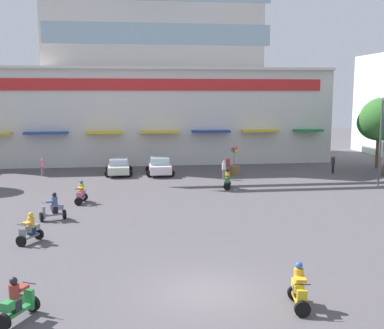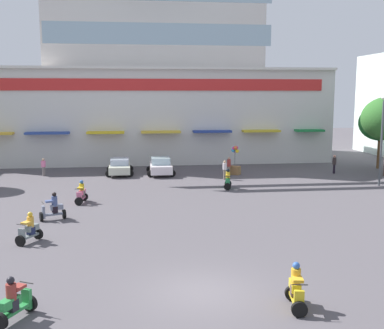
{
  "view_description": "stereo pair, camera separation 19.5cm",
  "coord_description": "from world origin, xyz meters",
  "views": [
    {
      "loc": [
        -2.53,
        -15.89,
        7.05
      ],
      "look_at": [
        1.26,
        13.19,
        2.63
      ],
      "focal_mm": 44.27,
      "sensor_mm": 36.0,
      "label": 1
    },
    {
      "loc": [
        -2.34,
        -15.91,
        7.05
      ],
      "look_at": [
        1.26,
        13.19,
        2.63
      ],
      "focal_mm": 44.27,
      "sensor_mm": 36.0,
      "label": 2
    }
  ],
  "objects": [
    {
      "name": "ground_plane",
      "position": [
        0.0,
        13.0,
        0.0
      ],
      "size": [
        128.0,
        128.0,
        0.0
      ],
      "primitive_type": "plane",
      "color": "#534E53"
    },
    {
      "name": "colonial_building",
      "position": [
        -0.0,
        36.46,
        8.88
      ],
      "size": [
        35.57,
        17.64,
        20.74
      ],
      "color": "silver",
      "rests_on": "ground"
    },
    {
      "name": "plaza_tree_1",
      "position": [
        20.62,
        25.9,
        4.32
      ],
      "size": [
        4.09,
        3.5,
        6.02
      ],
      "color": "brown",
      "rests_on": "ground"
    },
    {
      "name": "parked_car_0",
      "position": [
        -3.61,
        25.44,
        0.71
      ],
      "size": [
        2.42,
        4.14,
        1.4
      ],
      "color": "beige",
      "rests_on": "ground"
    },
    {
      "name": "parked_car_1",
      "position": [
        -0.06,
        24.89,
        0.76
      ],
      "size": [
        2.43,
        3.84,
        1.53
      ],
      "color": "silver",
      "rests_on": "ground"
    },
    {
      "name": "scooter_rider_0",
      "position": [
        -5.77,
        14.76,
        0.62
      ],
      "size": [
        0.74,
        1.53,
        1.49
      ],
      "color": "black",
      "rests_on": "ground"
    },
    {
      "name": "scooter_rider_1",
      "position": [
        -6.92,
        10.72,
        0.65
      ],
      "size": [
        1.5,
        0.98,
        1.58
      ],
      "color": "black",
      "rests_on": "ground"
    },
    {
      "name": "scooter_rider_3",
      "position": [
        4.59,
        18.24,
        0.6
      ],
      "size": [
        0.82,
        1.45,
        1.48
      ],
      "color": "black",
      "rests_on": "ground"
    },
    {
      "name": "scooter_rider_4",
      "position": [
        -7.35,
        6.65,
        0.61
      ],
      "size": [
        1.13,
        1.43,
        1.48
      ],
      "color": "black",
      "rests_on": "ground"
    },
    {
      "name": "scooter_rider_5",
      "position": [
        2.89,
        -1.65,
        0.64
      ],
      "size": [
        0.72,
        1.45,
        1.56
      ],
      "color": "black",
      "rests_on": "ground"
    },
    {
      "name": "scooter_rider_8",
      "position": [
        -6.14,
        -1.39,
        0.61
      ],
      "size": [
        1.15,
        1.56,
        1.48
      ],
      "color": "black",
      "rests_on": "ground"
    },
    {
      "name": "pedestrian_0",
      "position": [
        5.06,
        21.93,
        0.9
      ],
      "size": [
        0.37,
        0.37,
        1.58
      ],
      "color": "#766A59",
      "rests_on": "ground"
    },
    {
      "name": "pedestrian_1",
      "position": [
        5.8,
        23.84,
        0.91
      ],
      "size": [
        0.41,
        0.41,
        1.6
      ],
      "color": "gray",
      "rests_on": "ground"
    },
    {
      "name": "pedestrian_3",
      "position": [
        -10.1,
        25.53,
        0.87
      ],
      "size": [
        0.49,
        0.49,
        1.55
      ],
      "color": "slate",
      "rests_on": "ground"
    },
    {
      "name": "pedestrian_4",
      "position": [
        15.28,
        23.67,
        0.95
      ],
      "size": [
        0.44,
        0.44,
        1.66
      ],
      "color": "black",
      "rests_on": "ground"
    },
    {
      "name": "streetlamp_near",
      "position": [
        16.35,
        17.82,
        3.99
      ],
      "size": [
        0.4,
        0.4,
        6.85
      ],
      "color": "#474C51",
      "rests_on": "ground"
    },
    {
      "name": "balloon_vendor_cart",
      "position": [
        6.4,
        24.19,
        1.05
      ],
      "size": [
        1.08,
        1.02,
        2.55
      ],
      "color": "olive",
      "rests_on": "ground"
    }
  ]
}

